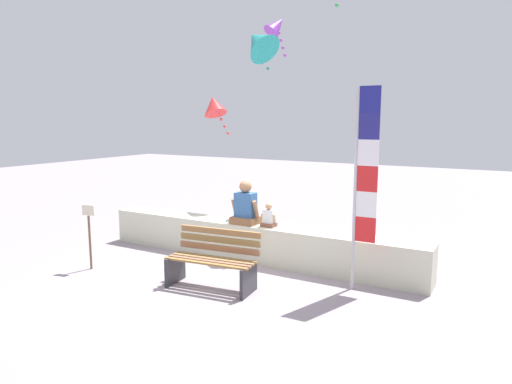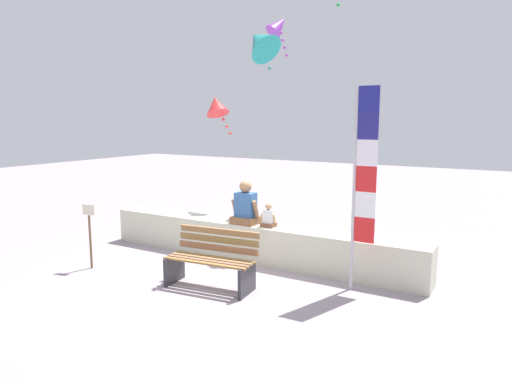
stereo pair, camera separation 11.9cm
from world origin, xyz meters
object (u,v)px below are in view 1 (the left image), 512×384
(park_bench, at_px, (213,262))
(kite_purple, at_px, (277,26))
(kite_red, at_px, (214,106))
(kite_teal, at_px, (258,42))
(person_adult, at_px, (246,207))
(sign_post, at_px, (89,231))
(person_child, at_px, (269,217))
(flag_banner, at_px, (363,176))

(park_bench, bearing_deg, kite_purple, 104.98)
(kite_red, relative_size, kite_teal, 0.98)
(person_adult, xyz_separation_m, sign_post, (-2.06, -1.82, -0.31))
(park_bench, distance_m, kite_teal, 5.39)
(person_adult, bearing_deg, kite_purple, 106.76)
(kite_teal, bearing_deg, person_child, -56.23)
(person_child, xyz_separation_m, sign_post, (-2.54, -1.82, -0.17))
(park_bench, height_order, person_adult, person_adult)
(park_bench, height_order, kite_purple, kite_purple)
(kite_red, xyz_separation_m, kite_teal, (1.75, -0.78, 1.33))
(flag_banner, height_order, kite_purple, kite_purple)
(person_adult, xyz_separation_m, kite_red, (-2.66, 2.86, 1.94))
(kite_teal, distance_m, sign_post, 5.42)
(kite_teal, bearing_deg, person_adult, -66.45)
(park_bench, height_order, person_child, person_child)
(person_adult, relative_size, kite_red, 0.74)
(park_bench, distance_m, kite_red, 5.83)
(park_bench, bearing_deg, person_child, 82.77)
(kite_teal, bearing_deg, sign_post, -106.38)
(park_bench, relative_size, kite_red, 1.34)
(person_adult, relative_size, kite_purple, 0.75)
(person_child, distance_m, kite_purple, 5.05)
(flag_banner, distance_m, kite_purple, 5.54)
(kite_teal, bearing_deg, flag_banner, -38.66)
(person_child, height_order, kite_purple, kite_purple)
(person_child, bearing_deg, kite_purple, 115.05)
(park_bench, relative_size, kite_purple, 1.36)
(person_adult, height_order, kite_red, kite_red)
(person_child, distance_m, kite_red, 4.73)
(park_bench, distance_m, kite_purple, 6.29)
(flag_banner, relative_size, sign_post, 2.70)
(park_bench, bearing_deg, flag_banner, 26.25)
(person_child, xyz_separation_m, flag_banner, (1.82, -0.49, 0.91))
(park_bench, relative_size, person_child, 3.38)
(kite_purple, xyz_separation_m, kite_teal, (-0.03, -0.84, -0.48))
(park_bench, bearing_deg, sign_post, -171.88)
(person_adult, bearing_deg, park_bench, -78.63)
(sign_post, bearing_deg, person_child, 35.55)
(person_child, distance_m, sign_post, 3.13)
(kite_purple, height_order, kite_red, kite_purple)
(kite_teal, bearing_deg, kite_red, 156.01)
(flag_banner, bearing_deg, person_child, 164.99)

